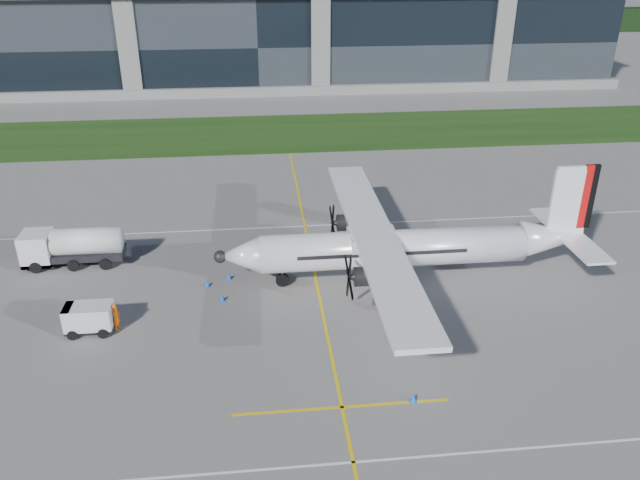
{
  "coord_description": "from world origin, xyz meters",
  "views": [
    {
      "loc": [
        -1.02,
        -32.36,
        23.01
      ],
      "look_at": [
        3.31,
        8.21,
        3.3
      ],
      "focal_mm": 35.0,
      "sensor_mm": 36.0,
      "label": 1
    }
  ],
  "objects_px": {
    "baggage_tug": "(89,319)",
    "safety_cone_nose_stbd": "(229,276)",
    "fuel_tanker_truck": "(66,247)",
    "safety_cone_nose_port": "(222,298)",
    "safety_cone_fwd": "(207,284)",
    "safety_cone_portwing": "(413,398)",
    "turboprop_aircraft": "(408,228)",
    "ground_crew_person": "(116,315)"
  },
  "relations": [
    {
      "from": "safety_cone_portwing",
      "to": "ground_crew_person",
      "type": "bearing_deg",
      "value": 152.79
    },
    {
      "from": "turboprop_aircraft",
      "to": "ground_crew_person",
      "type": "relative_size",
      "value": 13.26
    },
    {
      "from": "fuel_tanker_truck",
      "to": "safety_cone_fwd",
      "type": "bearing_deg",
      "value": -22.97
    },
    {
      "from": "baggage_tug",
      "to": "safety_cone_fwd",
      "type": "distance_m",
      "value": 8.82
    },
    {
      "from": "turboprop_aircraft",
      "to": "safety_cone_nose_port",
      "type": "relative_size",
      "value": 57.1
    },
    {
      "from": "safety_cone_nose_port",
      "to": "safety_cone_fwd",
      "type": "relative_size",
      "value": 1.0
    },
    {
      "from": "ground_crew_person",
      "to": "safety_cone_portwing",
      "type": "relative_size",
      "value": 4.31
    },
    {
      "from": "safety_cone_nose_port",
      "to": "safety_cone_portwing",
      "type": "height_order",
      "value": "same"
    },
    {
      "from": "safety_cone_nose_stbd",
      "to": "safety_cone_fwd",
      "type": "height_order",
      "value": "same"
    },
    {
      "from": "fuel_tanker_truck",
      "to": "safety_cone_nose_stbd",
      "type": "relative_size",
      "value": 15.97
    },
    {
      "from": "ground_crew_person",
      "to": "fuel_tanker_truck",
      "type": "bearing_deg",
      "value": 36.96
    },
    {
      "from": "turboprop_aircraft",
      "to": "fuel_tanker_truck",
      "type": "xyz_separation_m",
      "value": [
        -25.71,
        5.16,
        -2.78
      ]
    },
    {
      "from": "turboprop_aircraft",
      "to": "fuel_tanker_truck",
      "type": "relative_size",
      "value": 3.57
    },
    {
      "from": "ground_crew_person",
      "to": "safety_cone_fwd",
      "type": "distance_m",
      "value": 7.47
    },
    {
      "from": "fuel_tanker_truck",
      "to": "baggage_tug",
      "type": "xyz_separation_m",
      "value": [
        3.83,
        -9.72,
        -0.55
      ]
    },
    {
      "from": "ground_crew_person",
      "to": "safety_cone_nose_port",
      "type": "relative_size",
      "value": 4.31
    },
    {
      "from": "baggage_tug",
      "to": "safety_cone_portwing",
      "type": "bearing_deg",
      "value": -24.99
    },
    {
      "from": "ground_crew_person",
      "to": "safety_cone_fwd",
      "type": "relative_size",
      "value": 4.31
    },
    {
      "from": "baggage_tug",
      "to": "safety_cone_nose_stbd",
      "type": "xyz_separation_m",
      "value": [
        8.79,
        5.99,
        -0.7
      ]
    },
    {
      "from": "safety_cone_nose_stbd",
      "to": "safety_cone_nose_port",
      "type": "bearing_deg",
      "value": -97.59
    },
    {
      "from": "safety_cone_nose_port",
      "to": "safety_cone_fwd",
      "type": "bearing_deg",
      "value": 118.96
    },
    {
      "from": "turboprop_aircraft",
      "to": "baggage_tug",
      "type": "height_order",
      "value": "turboprop_aircraft"
    },
    {
      "from": "safety_cone_nose_port",
      "to": "safety_cone_nose_stbd",
      "type": "relative_size",
      "value": 1.0
    },
    {
      "from": "fuel_tanker_truck",
      "to": "safety_cone_nose_stbd",
      "type": "height_order",
      "value": "fuel_tanker_truck"
    },
    {
      "from": "safety_cone_nose_port",
      "to": "ground_crew_person",
      "type": "bearing_deg",
      "value": -156.82
    },
    {
      "from": "fuel_tanker_truck",
      "to": "safety_cone_portwing",
      "type": "relative_size",
      "value": 15.97
    },
    {
      "from": "turboprop_aircraft",
      "to": "fuel_tanker_truck",
      "type": "distance_m",
      "value": 26.37
    },
    {
      "from": "ground_crew_person",
      "to": "safety_cone_nose_stbd",
      "type": "relative_size",
      "value": 4.31
    },
    {
      "from": "turboprop_aircraft",
      "to": "safety_cone_nose_stbd",
      "type": "height_order",
      "value": "turboprop_aircraft"
    },
    {
      "from": "baggage_tug",
      "to": "safety_cone_portwing",
      "type": "relative_size",
      "value": 6.34
    },
    {
      "from": "baggage_tug",
      "to": "safety_cone_fwd",
      "type": "xyz_separation_m",
      "value": [
        7.2,
        5.04,
        -0.7
      ]
    },
    {
      "from": "fuel_tanker_truck",
      "to": "safety_cone_nose_port",
      "type": "height_order",
      "value": "fuel_tanker_truck"
    },
    {
      "from": "baggage_tug",
      "to": "turboprop_aircraft",
      "type": "bearing_deg",
      "value": 11.77
    },
    {
      "from": "baggage_tug",
      "to": "fuel_tanker_truck",
      "type": "bearing_deg",
      "value": 111.51
    },
    {
      "from": "ground_crew_person",
      "to": "safety_cone_fwd",
      "type": "bearing_deg",
      "value": -40.56
    },
    {
      "from": "baggage_tug",
      "to": "safety_cone_nose_stbd",
      "type": "bearing_deg",
      "value": 34.27
    },
    {
      "from": "baggage_tug",
      "to": "ground_crew_person",
      "type": "height_order",
      "value": "ground_crew_person"
    },
    {
      "from": "baggage_tug",
      "to": "safety_cone_fwd",
      "type": "relative_size",
      "value": 6.34
    },
    {
      "from": "baggage_tug",
      "to": "safety_cone_portwing",
      "type": "height_order",
      "value": "baggage_tug"
    },
    {
      "from": "ground_crew_person",
      "to": "safety_cone_nose_stbd",
      "type": "bearing_deg",
      "value": -42.85
    },
    {
      "from": "baggage_tug",
      "to": "safety_cone_portwing",
      "type": "xyz_separation_m",
      "value": [
        19.22,
        -8.96,
        -0.7
      ]
    },
    {
      "from": "fuel_tanker_truck",
      "to": "safety_cone_nose_stbd",
      "type": "xyz_separation_m",
      "value": [
        12.62,
        -3.73,
        -1.25
      ]
    }
  ]
}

